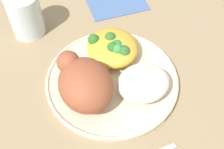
# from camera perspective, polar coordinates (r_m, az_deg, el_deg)

# --- Properties ---
(ground_plane) EXTENTS (2.00, 2.00, 0.00)m
(ground_plane) POSITION_cam_1_polar(r_m,az_deg,el_deg) (0.54, -0.00, -1.51)
(ground_plane) COLOR #947E5C
(plate) EXTENTS (0.24, 0.24, 0.01)m
(plate) POSITION_cam_1_polar(r_m,az_deg,el_deg) (0.54, -0.00, -1.06)
(plate) COLOR beige
(plate) RESTS_ON ground_plane
(roasted_chicken) EXTENTS (0.12, 0.09, 0.07)m
(roasted_chicken) POSITION_cam_1_polar(r_m,az_deg,el_deg) (0.48, -5.44, -1.63)
(roasted_chicken) COLOR brown
(roasted_chicken) RESTS_ON plate
(rice_pile) EXTENTS (0.08, 0.09, 0.04)m
(rice_pile) POSITION_cam_1_polar(r_m,az_deg,el_deg) (0.51, 6.15, -1.61)
(rice_pile) COLOR white
(rice_pile) RESTS_ON plate
(mac_cheese_with_broccoli) EXTENTS (0.10, 0.10, 0.04)m
(mac_cheese_with_broccoli) POSITION_cam_1_polar(r_m,az_deg,el_deg) (0.56, 0.15, 5.36)
(mac_cheese_with_broccoli) COLOR gold
(mac_cheese_with_broccoli) RESTS_ON plate
(water_glass) EXTENTS (0.07, 0.07, 0.09)m
(water_glass) POSITION_cam_1_polar(r_m,az_deg,el_deg) (0.63, -16.56, 11.11)
(water_glass) COLOR silver
(water_glass) RESTS_ON ground_plane
(napkin) EXTENTS (0.10, 0.14, 0.00)m
(napkin) POSITION_cam_1_polar(r_m,az_deg,el_deg) (0.70, 1.00, 13.76)
(napkin) COLOR #47669E
(napkin) RESTS_ON ground_plane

